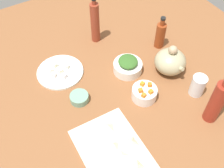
# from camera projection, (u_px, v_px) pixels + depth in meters

# --- Properties ---
(tabletop) EXTENTS (1.90, 1.90, 0.03)m
(tabletop) POSITION_uv_depth(u_px,v_px,m) (112.00, 92.00, 1.36)
(tabletop) COLOR brown
(tabletop) RESTS_ON ground
(cutting_board) EXTENTS (0.37, 0.27, 0.01)m
(cutting_board) POSITION_uv_depth(u_px,v_px,m) (113.00, 152.00, 1.13)
(cutting_board) COLOR silver
(cutting_board) RESTS_ON tabletop
(plate_tofu) EXTENTS (0.24, 0.24, 0.01)m
(plate_tofu) POSITION_uv_depth(u_px,v_px,m) (60.00, 72.00, 1.41)
(plate_tofu) COLOR white
(plate_tofu) RESTS_ON tabletop
(bowl_greens) EXTENTS (0.15, 0.15, 0.05)m
(bowl_greens) POSITION_uv_depth(u_px,v_px,m) (128.00, 67.00, 1.41)
(bowl_greens) COLOR white
(bowl_greens) RESTS_ON tabletop
(bowl_carrots) EXTENTS (0.12, 0.12, 0.06)m
(bowl_carrots) POSITION_uv_depth(u_px,v_px,m) (144.00, 93.00, 1.29)
(bowl_carrots) COLOR white
(bowl_carrots) RESTS_ON tabletop
(bowl_small_side) EXTENTS (0.09, 0.09, 0.04)m
(bowl_small_side) POSITION_uv_depth(u_px,v_px,m) (79.00, 98.00, 1.29)
(bowl_small_side) COLOR #73A289
(bowl_small_side) RESTS_ON tabletop
(teapot) EXTENTS (0.18, 0.16, 0.17)m
(teapot) POSITION_uv_depth(u_px,v_px,m) (170.00, 61.00, 1.38)
(teapot) COLOR tan
(teapot) RESTS_ON tabletop
(bottle_0) EXTENTS (0.06, 0.06, 0.28)m
(bottle_0) POSITION_uv_depth(u_px,v_px,m) (217.00, 102.00, 1.15)
(bottle_0) COLOR maroon
(bottle_0) RESTS_ON tabletop
(bottle_1) EXTENTS (0.05, 0.05, 0.19)m
(bottle_1) POSITION_uv_depth(u_px,v_px,m) (160.00, 35.00, 1.49)
(bottle_1) COLOR #8C3717
(bottle_1) RESTS_ON tabletop
(bottle_2) EXTENTS (0.05, 0.05, 0.28)m
(bottle_2) POSITION_uv_depth(u_px,v_px,m) (95.00, 22.00, 1.49)
(bottle_2) COLOR maroon
(bottle_2) RESTS_ON tabletop
(drinking_glass_0) EXTENTS (0.07, 0.07, 0.11)m
(drinking_glass_0) POSITION_uv_depth(u_px,v_px,m) (198.00, 86.00, 1.29)
(drinking_glass_0) COLOR white
(drinking_glass_0) RESTS_ON tabletop
(carrot_cube_0) EXTENTS (0.02, 0.02, 0.02)m
(carrot_cube_0) POSITION_uv_depth(u_px,v_px,m) (151.00, 92.00, 1.25)
(carrot_cube_0) COLOR orange
(carrot_cube_0) RESTS_ON bowl_carrots
(carrot_cube_1) EXTENTS (0.02, 0.02, 0.02)m
(carrot_cube_1) POSITION_uv_depth(u_px,v_px,m) (144.00, 95.00, 1.24)
(carrot_cube_1) COLOR orange
(carrot_cube_1) RESTS_ON bowl_carrots
(carrot_cube_2) EXTENTS (0.02, 0.02, 0.02)m
(carrot_cube_2) POSITION_uv_depth(u_px,v_px,m) (141.00, 90.00, 1.26)
(carrot_cube_2) COLOR orange
(carrot_cube_2) RESTS_ON bowl_carrots
(carrot_cube_3) EXTENTS (0.02, 0.02, 0.02)m
(carrot_cube_3) POSITION_uv_depth(u_px,v_px,m) (150.00, 85.00, 1.28)
(carrot_cube_3) COLOR orange
(carrot_cube_3) RESTS_ON bowl_carrots
(carrot_cube_4) EXTENTS (0.02, 0.02, 0.02)m
(carrot_cube_4) POSITION_uv_depth(u_px,v_px,m) (142.00, 84.00, 1.28)
(carrot_cube_4) COLOR orange
(carrot_cube_4) RESTS_ON bowl_carrots
(chopped_greens_mound) EXTENTS (0.14, 0.13, 0.03)m
(chopped_greens_mound) POSITION_uv_depth(u_px,v_px,m) (128.00, 61.00, 1.37)
(chopped_greens_mound) COLOR #366426
(chopped_greens_mound) RESTS_ON bowl_greens
(tofu_cube_0) EXTENTS (0.03, 0.03, 0.02)m
(tofu_cube_0) POSITION_uv_depth(u_px,v_px,m) (64.00, 76.00, 1.37)
(tofu_cube_0) COLOR white
(tofu_cube_0) RESTS_ON plate_tofu
(tofu_cube_1) EXTENTS (0.02, 0.02, 0.02)m
(tofu_cube_1) POSITION_uv_depth(u_px,v_px,m) (60.00, 71.00, 1.40)
(tofu_cube_1) COLOR #FAF0CE
(tofu_cube_1) RESTS_ON plate_tofu
(tofu_cube_2) EXTENTS (0.03, 0.03, 0.02)m
(tofu_cube_2) POSITION_uv_depth(u_px,v_px,m) (55.00, 65.00, 1.42)
(tofu_cube_2) COLOR #F5F1CE
(tofu_cube_2) RESTS_ON plate_tofu
(tofu_cube_3) EXTENTS (0.03, 0.03, 0.02)m
(tofu_cube_3) POSITION_uv_depth(u_px,v_px,m) (67.00, 66.00, 1.42)
(tofu_cube_3) COLOR white
(tofu_cube_3) RESTS_ON plate_tofu
(tofu_cube_4) EXTENTS (0.03, 0.03, 0.02)m
(tofu_cube_4) POSITION_uv_depth(u_px,v_px,m) (50.00, 71.00, 1.40)
(tofu_cube_4) COLOR silver
(tofu_cube_4) RESTS_ON plate_tofu
(tofu_cube_5) EXTENTS (0.03, 0.03, 0.02)m
(tofu_cube_5) POSITION_uv_depth(u_px,v_px,m) (54.00, 75.00, 1.38)
(tofu_cube_5) COLOR white
(tofu_cube_5) RESTS_ON plate_tofu
(dumpling_0) EXTENTS (0.06, 0.06, 0.02)m
(dumpling_0) POSITION_uv_depth(u_px,v_px,m) (108.00, 127.00, 1.19)
(dumpling_0) COLOR beige
(dumpling_0) RESTS_ON cutting_board
(dumpling_1) EXTENTS (0.04, 0.05, 0.03)m
(dumpling_1) POSITION_uv_depth(u_px,v_px,m) (114.00, 145.00, 1.13)
(dumpling_1) COLOR beige
(dumpling_1) RESTS_ON cutting_board
(dumpling_3) EXTENTS (0.06, 0.06, 0.02)m
(dumpling_3) POSITION_uv_depth(u_px,v_px,m) (122.00, 156.00, 1.10)
(dumpling_3) COLOR beige
(dumpling_3) RESTS_ON cutting_board
(dumpling_4) EXTENTS (0.07, 0.07, 0.03)m
(dumpling_4) POSITION_uv_depth(u_px,v_px,m) (132.00, 142.00, 1.14)
(dumpling_4) COLOR beige
(dumpling_4) RESTS_ON cutting_board
(dumpling_5) EXTENTS (0.07, 0.06, 0.03)m
(dumpling_5) POSITION_uv_depth(u_px,v_px,m) (137.00, 165.00, 1.08)
(dumpling_5) COLOR beige
(dumpling_5) RESTS_ON cutting_board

